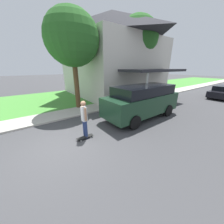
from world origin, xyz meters
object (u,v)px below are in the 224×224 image
lawn_tree_near (72,39)px  skateboarder (84,118)px  car_down_street (224,92)px  suv_parked (142,101)px  lawn_tree_far (137,38)px  skateboard (85,137)px

lawn_tree_near → skateboarder: (4.45, -1.52, -3.93)m
car_down_street → skateboarder: (-1.44, -15.52, 0.35)m
suv_parked → car_down_street: bearing=82.1°
car_down_street → skateboarder: bearing=-95.3°
suv_parked → car_down_street: size_ratio=1.14×
skateboarder → car_down_street: bearing=84.7°
lawn_tree_near → car_down_street: lawn_tree_near is taller
lawn_tree_far → suv_parked: lawn_tree_far is taller
lawn_tree_near → car_down_street: bearing=67.2°
lawn_tree_far → suv_parked: bearing=-41.9°
lawn_tree_near → skateboarder: bearing=-18.9°
lawn_tree_far → skateboard: lawn_tree_far is taller
lawn_tree_far → suv_parked: 7.53m
suv_parked → car_down_street: suv_parked is taller
suv_parked → skateboard: size_ratio=6.70×
skateboarder → skateboard: size_ratio=2.28×
lawn_tree_near → lawn_tree_far: (-0.13, 6.52, 0.83)m
suv_parked → lawn_tree_near: bearing=-149.2°
car_down_street → lawn_tree_far: bearing=-128.8°
skateboard → suv_parked: bearing=93.5°
lawn_tree_near → skateboard: (4.54, -1.61, -4.84)m
lawn_tree_far → car_down_street: bearing=51.2°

